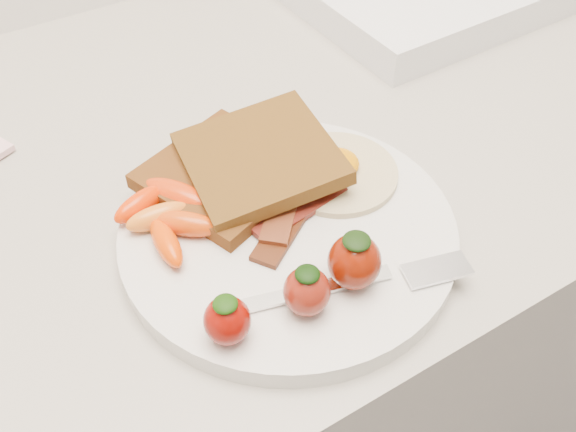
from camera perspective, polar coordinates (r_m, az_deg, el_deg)
counter at (r=0.97m, az=-5.17°, el=-14.56°), size 2.00×0.60×0.90m
plate at (r=0.52m, az=0.00°, el=-1.46°), size 0.27×0.27×0.02m
toast_lower at (r=0.55m, az=-5.56°, el=3.72°), size 0.15×0.15×0.01m
toast_upper at (r=0.54m, az=-2.56°, el=5.20°), size 0.14×0.14×0.03m
fried_egg at (r=0.55m, az=4.38°, el=4.09°), size 0.12×0.12×0.02m
bacon_strips at (r=0.51m, az=0.18°, el=0.35°), size 0.11×0.09×0.01m
baby_carrots at (r=0.51m, az=-10.67°, el=0.18°), size 0.08×0.10×0.02m
strawberries at (r=0.45m, az=1.88°, el=-6.07°), size 0.14×0.04×0.05m
fork at (r=0.47m, az=7.28°, el=-5.72°), size 0.18×0.07×0.00m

